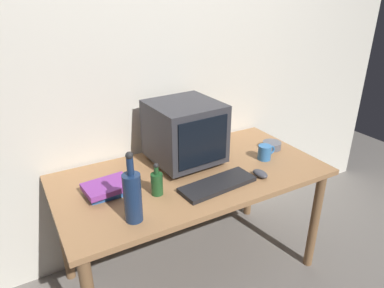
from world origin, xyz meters
TOP-DOWN VIEW (x-y plane):
  - ground_plane at (0.00, 0.00)m, footprint 6.00×6.00m
  - back_wall at (0.00, 0.45)m, footprint 4.00×0.08m
  - desk at (0.00, 0.00)m, footprint 1.52×0.77m
  - crt_monitor at (0.03, 0.14)m, footprint 0.40×0.41m
  - keyboard at (0.05, -0.19)m, footprint 0.43×0.19m
  - computer_mouse at (0.31, -0.22)m, footprint 0.07×0.10m
  - bottle_tall at (-0.44, -0.25)m, footprint 0.08×0.08m
  - bottle_short at (-0.26, -0.11)m, footprint 0.06×0.06m
  - book_stack at (-0.48, 0.03)m, footprint 0.25×0.19m
  - mug at (0.47, -0.06)m, footprint 0.12×0.08m
  - cd_spindle at (0.61, 0.03)m, footprint 0.12×0.12m

SIDE VIEW (x-z plane):
  - ground_plane at x=0.00m, z-range 0.00..0.00m
  - desk at x=0.00m, z-range 0.27..0.99m
  - keyboard at x=0.05m, z-range 0.72..0.74m
  - computer_mouse at x=0.31m, z-range 0.72..0.76m
  - cd_spindle at x=0.61m, z-range 0.72..0.76m
  - book_stack at x=-0.48m, z-range 0.72..0.78m
  - mug at x=0.47m, z-range 0.72..0.81m
  - bottle_short at x=-0.26m, z-range 0.70..0.87m
  - bottle_tall at x=-0.44m, z-range 0.68..1.02m
  - crt_monitor at x=0.03m, z-range 0.73..1.10m
  - back_wall at x=0.00m, z-range 0.00..2.50m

